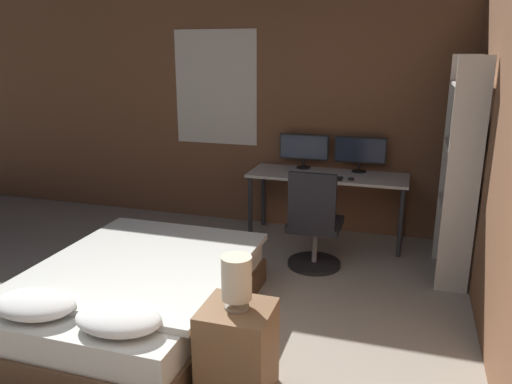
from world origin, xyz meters
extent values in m
cube|color=brown|center=(0.00, 3.74, 1.35)|extent=(12.00, 0.06, 2.70)
cube|color=silver|center=(-0.94, 3.70, 1.62)|extent=(1.01, 0.01, 1.32)
cube|color=black|center=(-0.94, 3.70, 1.62)|extent=(0.93, 0.01, 1.24)
cube|color=brown|center=(-0.59, 1.17, 0.11)|extent=(1.45, 1.98, 0.22)
cube|color=silver|center=(-0.59, 1.17, 0.32)|extent=(1.39, 1.92, 0.21)
cube|color=silver|center=(-0.59, 1.29, 0.45)|extent=(1.49, 1.66, 0.05)
ellipsoid|color=white|center=(-0.89, 0.43, 0.49)|extent=(0.55, 0.38, 0.13)
ellipsoid|color=white|center=(-0.29, 0.43, 0.49)|extent=(0.55, 0.38, 0.13)
cube|color=brown|center=(0.41, 0.61, 0.29)|extent=(0.42, 0.40, 0.59)
cylinder|color=gray|center=(0.41, 0.61, 0.60)|extent=(0.15, 0.15, 0.01)
cylinder|color=gray|center=(0.41, 0.61, 0.63)|extent=(0.02, 0.02, 0.05)
cylinder|color=beige|center=(0.41, 0.61, 0.78)|extent=(0.18, 0.18, 0.26)
cube|color=beige|center=(0.48, 3.36, 0.74)|extent=(1.70, 0.61, 0.03)
cylinder|color=#2D2D33|center=(-0.32, 3.10, 0.36)|extent=(0.05, 0.05, 0.72)
cylinder|color=#2D2D33|center=(1.28, 3.10, 0.36)|extent=(0.05, 0.05, 0.72)
cylinder|color=#2D2D33|center=(-0.32, 3.62, 0.36)|extent=(0.05, 0.05, 0.72)
cylinder|color=#2D2D33|center=(1.28, 3.62, 0.36)|extent=(0.05, 0.05, 0.72)
cylinder|color=black|center=(0.17, 3.57, 0.76)|extent=(0.16, 0.16, 0.01)
cylinder|color=black|center=(0.17, 3.57, 0.81)|extent=(0.03, 0.03, 0.09)
cube|color=black|center=(0.17, 3.57, 1.00)|extent=(0.56, 0.03, 0.29)
cube|color=#232D42|center=(0.17, 3.55, 1.00)|extent=(0.53, 0.00, 0.26)
cylinder|color=black|center=(0.79, 3.57, 0.76)|extent=(0.16, 0.16, 0.01)
cylinder|color=black|center=(0.79, 3.57, 0.81)|extent=(0.03, 0.03, 0.09)
cube|color=black|center=(0.79, 3.57, 1.00)|extent=(0.56, 0.03, 0.29)
cube|color=#232D42|center=(0.79, 3.55, 1.00)|extent=(0.53, 0.00, 0.26)
cube|color=black|center=(0.48, 3.16, 0.76)|extent=(0.37, 0.13, 0.02)
ellipsoid|color=black|center=(0.75, 3.16, 0.77)|extent=(0.07, 0.05, 0.04)
cylinder|color=black|center=(0.49, 2.63, 0.02)|extent=(0.52, 0.52, 0.04)
cylinder|color=gray|center=(0.49, 2.63, 0.22)|extent=(0.05, 0.05, 0.35)
cube|color=black|center=(0.49, 2.63, 0.43)|extent=(0.49, 0.49, 0.07)
cube|color=black|center=(0.49, 2.41, 0.73)|extent=(0.44, 0.05, 0.52)
cube|color=beige|center=(1.74, 2.44, 1.01)|extent=(0.27, 0.02, 2.01)
cube|color=beige|center=(1.74, 3.16, 1.01)|extent=(0.27, 0.02, 2.01)
cube|color=beige|center=(1.74, 2.80, 0.70)|extent=(0.27, 0.70, 0.02)
cube|color=beige|center=(1.74, 2.80, 1.25)|extent=(0.27, 0.70, 0.02)
cube|color=beige|center=(1.74, 2.80, 1.77)|extent=(0.27, 0.70, 0.02)
cube|color=#28282D|center=(1.74, 2.47, 0.81)|extent=(0.22, 0.03, 0.20)
cube|color=#BCB29E|center=(1.74, 2.51, 0.85)|extent=(0.22, 0.04, 0.27)
cube|color=#337042|center=(1.74, 2.56, 0.83)|extent=(0.22, 0.04, 0.23)
cube|color=teal|center=(1.74, 2.60, 0.83)|extent=(0.22, 0.02, 0.24)
cube|color=#BCB29E|center=(1.74, 2.63, 0.80)|extent=(0.22, 0.02, 0.17)
cube|color=teal|center=(1.74, 2.67, 0.81)|extent=(0.22, 0.03, 0.19)
cube|color=#B2332D|center=(1.74, 2.71, 0.85)|extent=(0.22, 0.04, 0.27)
cube|color=teal|center=(1.74, 2.47, 1.38)|extent=(0.22, 0.03, 0.25)
cube|color=orange|center=(1.74, 2.51, 1.38)|extent=(0.22, 0.03, 0.25)
cube|color=#2D4784|center=(1.74, 2.55, 1.38)|extent=(0.22, 0.03, 0.24)
cube|color=#7A387F|center=(1.74, 2.60, 1.38)|extent=(0.22, 0.04, 0.24)
cube|color=teal|center=(1.74, 2.64, 1.36)|extent=(0.22, 0.03, 0.20)
cube|color=#B2332D|center=(1.74, 2.67, 1.38)|extent=(0.22, 0.02, 0.24)
cube|color=#28282D|center=(1.74, 2.71, 1.38)|extent=(0.22, 0.03, 0.25)
camera|label=1|loc=(1.30, -1.87, 2.05)|focal=35.00mm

